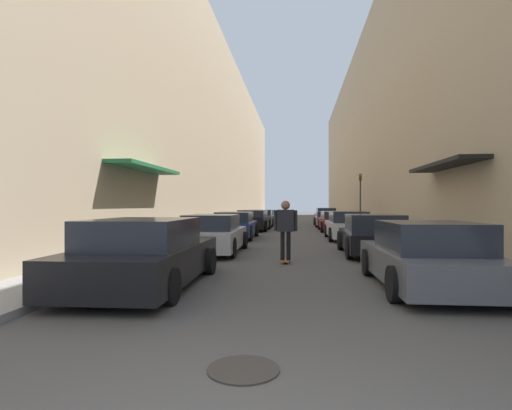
{
  "coord_description": "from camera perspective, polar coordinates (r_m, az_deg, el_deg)",
  "views": [
    {
      "loc": [
        0.28,
        -1.88,
        1.59
      ],
      "look_at": [
        -1.19,
        12.04,
        1.6
      ],
      "focal_mm": 28.0,
      "sensor_mm": 36.0,
      "label": 1
    }
  ],
  "objects": [
    {
      "name": "traffic_light",
      "position": [
        27.19,
        14.68,
        1.47
      ],
      "size": [
        0.16,
        0.22,
        3.54
      ],
      "color": "#2D2D2D",
      "rests_on": "curb_strip_right"
    },
    {
      "name": "ground",
      "position": [
        28.72,
        5.46,
        -3.2
      ],
      "size": [
        147.37,
        147.37,
        0.0
      ],
      "primitive_type": "plane",
      "color": "#4C4947"
    },
    {
      "name": "building_row_right",
      "position": [
        36.64,
        17.51,
        9.85
      ],
      "size": [
        4.9,
        66.99,
        15.75
      ],
      "color": "tan",
      "rests_on": "ground"
    },
    {
      "name": "parked_car_left_0",
      "position": [
        8.14,
        -15.5,
        -6.79
      ],
      "size": [
        2.08,
        4.67,
        1.32
      ],
      "color": "black",
      "rests_on": "ground"
    },
    {
      "name": "parked_car_right_5",
      "position": [
        35.54,
        9.94,
        -1.54
      ],
      "size": [
        1.89,
        3.98,
        1.35
      ],
      "color": "#515459",
      "rests_on": "ground"
    },
    {
      "name": "parked_car_left_3",
      "position": [
        25.15,
        -0.38,
        -2.19
      ],
      "size": [
        1.95,
        4.83,
        1.29
      ],
      "color": "black",
      "rests_on": "ground"
    },
    {
      "name": "curb_strip_right",
      "position": [
        35.66,
        12.93,
        -2.49
      ],
      "size": [
        1.8,
        66.99,
        0.12
      ],
      "color": "gray",
      "rests_on": "ground"
    },
    {
      "name": "parked_car_right_3",
      "position": [
        24.97,
        11.27,
        -2.3
      ],
      "size": [
        1.95,
        4.75,
        1.22
      ],
      "color": "maroon",
      "rests_on": "ground"
    },
    {
      "name": "parked_car_left_2",
      "position": [
        19.09,
        -2.98,
        -2.94
      ],
      "size": [
        1.92,
        4.58,
        1.27
      ],
      "color": "navy",
      "rests_on": "ground"
    },
    {
      "name": "parked_car_left_1",
      "position": [
        13.43,
        -6.15,
        -4.2
      ],
      "size": [
        1.91,
        4.4,
        1.28
      ],
      "color": "#B7B7BC",
      "rests_on": "ground"
    },
    {
      "name": "parked_car_right_4",
      "position": [
        30.45,
        10.3,
        -1.96
      ],
      "size": [
        2.08,
        4.77,
        1.14
      ],
      "color": "gray",
      "rests_on": "ground"
    },
    {
      "name": "building_row_left",
      "position": [
        36.67,
        -6.33,
        9.06
      ],
      "size": [
        4.9,
        66.99,
        14.77
      ],
      "color": "tan",
      "rests_on": "ground"
    },
    {
      "name": "curb_strip_left",
      "position": [
        35.74,
        -1.78,
        -2.49
      ],
      "size": [
        1.8,
        66.99,
        0.12
      ],
      "color": "gray",
      "rests_on": "ground"
    },
    {
      "name": "skateboarder",
      "position": [
        11.07,
        4.24,
        -2.78
      ],
      "size": [
        0.66,
        0.78,
        1.72
      ],
      "color": "brown",
      "rests_on": "ground"
    },
    {
      "name": "parked_car_right_2",
      "position": [
        18.92,
        12.96,
        -2.94
      ],
      "size": [
        1.9,
        4.38,
        1.31
      ],
      "color": "silver",
      "rests_on": "ground"
    },
    {
      "name": "parked_car_right_1",
      "position": [
        13.33,
        16.38,
        -4.19
      ],
      "size": [
        1.97,
        4.04,
        1.29
      ],
      "color": "black",
      "rests_on": "ground"
    },
    {
      "name": "parked_car_left_4",
      "position": [
        30.21,
        0.69,
        -1.9
      ],
      "size": [
        2.03,
        4.04,
        1.25
      ],
      "color": "gray",
      "rests_on": "ground"
    },
    {
      "name": "manhole_cover",
      "position": [
        4.15,
        -1.82,
        -22.41
      ],
      "size": [
        0.7,
        0.7,
        0.02
      ],
      "color": "#332D28",
      "rests_on": "ground"
    },
    {
      "name": "parked_car_right_0",
      "position": [
        8.31,
        23.24,
        -6.82
      ],
      "size": [
        1.95,
        4.06,
        1.27
      ],
      "color": "#515459",
      "rests_on": "ground"
    },
    {
      "name": "parked_car_left_5",
      "position": [
        34.9,
        1.28,
        -1.67
      ],
      "size": [
        2.05,
        4.13,
        1.19
      ],
      "color": "silver",
      "rests_on": "ground"
    }
  ]
}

